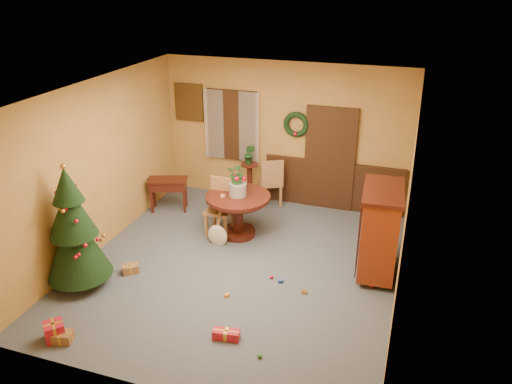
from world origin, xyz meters
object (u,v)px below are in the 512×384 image
at_px(dining_table, 238,207).
at_px(chair_near, 221,205).
at_px(writing_desk, 168,187).
at_px(sideboard, 380,229).
at_px(christmas_tree, 74,230).

bearing_deg(dining_table, chair_near, -179.41).
xyz_separation_m(writing_desk, sideboard, (4.21, -1.02, 0.28)).
xyz_separation_m(dining_table, chair_near, (-0.33, -0.00, 0.01)).
height_order(chair_near, christmas_tree, christmas_tree).
height_order(chair_near, writing_desk, chair_near).
distance_m(dining_table, sideboard, 2.57).
height_order(writing_desk, sideboard, sideboard).
bearing_deg(chair_near, dining_table, 0.59).
height_order(christmas_tree, sideboard, christmas_tree).
xyz_separation_m(dining_table, writing_desk, (-1.69, 0.55, -0.05)).
height_order(christmas_tree, writing_desk, christmas_tree).
bearing_deg(dining_table, christmas_tree, -128.69).
relative_size(chair_near, christmas_tree, 0.53).
bearing_deg(christmas_tree, writing_desk, 88.18).
distance_m(chair_near, sideboard, 2.90).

